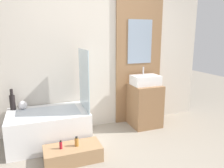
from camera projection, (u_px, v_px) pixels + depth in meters
wall_tiled_back at (92, 53)px, 3.68m from camera, size 4.20×0.06×2.60m
wall_wood_accent at (139, 51)px, 3.93m from camera, size 0.89×0.04×2.60m
bathtub at (49, 127)px, 3.25m from camera, size 1.14×0.74×0.50m
glass_shower_screen at (84, 80)px, 3.24m from camera, size 0.01×0.60×0.90m
wooden_step_bench at (73, 153)px, 2.83m from camera, size 0.73×0.36×0.20m
vanity_cabinet at (145, 105)px, 3.89m from camera, size 0.50×0.50×0.75m
sink at (145, 80)px, 3.79m from camera, size 0.47×0.32×0.31m
vase_tall_dark at (12, 101)px, 3.26m from camera, size 0.08×0.08×0.32m
vase_round_light at (23, 105)px, 3.30m from camera, size 0.13×0.13×0.13m
bottle_soap_primary at (61, 145)px, 2.75m from camera, size 0.04×0.04×0.11m
bottle_soap_secondary at (77, 142)px, 2.81m from camera, size 0.05×0.05×0.13m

